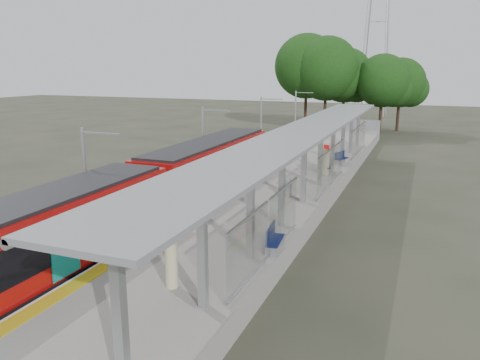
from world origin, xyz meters
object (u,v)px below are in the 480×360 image
Objects in this scene: info_pillar_near at (171,265)px; litter_bin at (287,188)px; info_pillar_far at (326,162)px; train at (146,194)px; bench_near at (273,238)px; bench_mid at (326,165)px; bench_far at (341,158)px.

info_pillar_near is 12.07m from litter_bin.
info_pillar_near is at bearing -75.98° from info_pillar_far.
info_pillar_near reaches higher than litter_bin.
train reaches higher than info_pillar_far.
bench_near is 1.00× the size of bench_mid.
train is at bearing -129.82° from bench_mid.
train is at bearing -133.01° from litter_bin.
bench_far is (-0.50, 17.93, -0.05)m from bench_near.
train is 8.01m from info_pillar_near.
bench_mid is at bearing -77.19° from bench_far.
litter_bin is at bearing 66.14° from info_pillar_near.
info_pillar_far is (0.09, -0.54, 0.34)m from bench_mid.
bench_mid is 0.77× the size of info_pillar_far.
info_pillar_far reaches higher than bench_near.
train is 19.22× the size of bench_far.
bench_mid is at bearing 63.60° from train.
train reaches higher than info_pillar_near.
train is 17.87× the size of bench_mid.
bench_near is (7.11, -2.12, -0.51)m from train.
train reaches higher than litter_bin.
bench_near reaches higher than bench_far.
bench_near is at bearing -99.81° from bench_mid.
bench_mid is at bearing 87.45° from bench_near.
info_pillar_far reaches higher than bench_far.
train is 17.82× the size of bench_near.
bench_near is 14.61m from bench_mid.
train is 7.94m from litter_bin.
bench_mid is (6.19, 12.47, -0.52)m from train.
litter_bin is at bearing -76.91° from bench_far.
info_pillar_far is at bearing 64.07° from info_pillar_near.
bench_far is 10.09m from litter_bin.
bench_near is 4.67m from info_pillar_near.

